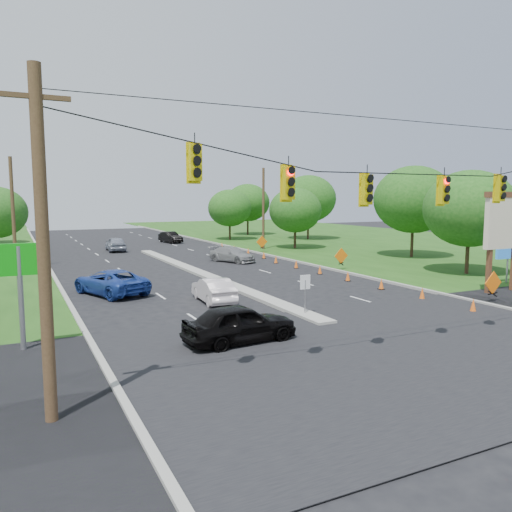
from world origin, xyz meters
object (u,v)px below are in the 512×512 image
white_sedan (214,290)px  blue_pickup (110,282)px  pylon_sign (504,227)px  black_sedan (240,324)px

white_sedan → blue_pickup: (-4.74, 4.79, 0.07)m
pylon_sign → black_sedan: pylon_sign is taller
blue_pickup → pylon_sign: bearing=135.1°
pylon_sign → white_sedan: (-17.10, 4.91, -3.31)m
white_sedan → blue_pickup: bearing=-41.5°
pylon_sign → white_sedan: pylon_sign is taller
black_sedan → blue_pickup: 12.89m
white_sedan → black_sedan: bearing=80.1°
pylon_sign → white_sedan: bearing=164.0°
black_sedan → white_sedan: black_sedan is taller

